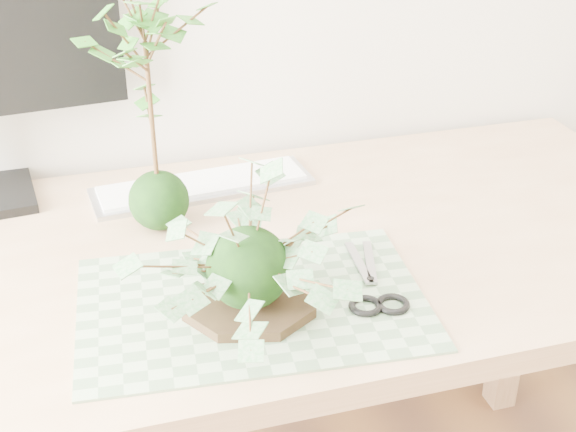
{
  "coord_description": "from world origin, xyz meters",
  "views": [
    {
      "loc": [
        -0.28,
        0.18,
        1.39
      ],
      "look_at": [
        0.0,
        1.14,
        0.84
      ],
      "focal_mm": 50.0,
      "sensor_mm": 36.0,
      "label": 1
    }
  ],
  "objects_px": {
    "desk": "(230,298)",
    "keyboard": "(202,185)",
    "ivy_kokedama": "(247,233)",
    "maple_kokedama": "(146,58)"
  },
  "relations": [
    {
      "from": "maple_kokedama",
      "to": "keyboard",
      "type": "height_order",
      "value": "maple_kokedama"
    },
    {
      "from": "desk",
      "to": "keyboard",
      "type": "distance_m",
      "value": 0.24
    },
    {
      "from": "desk",
      "to": "keyboard",
      "type": "relative_size",
      "value": 3.97
    },
    {
      "from": "keyboard",
      "to": "desk",
      "type": "bearing_deg",
      "value": -95.44
    },
    {
      "from": "ivy_kokedama",
      "to": "keyboard",
      "type": "bearing_deg",
      "value": 88.34
    },
    {
      "from": "desk",
      "to": "ivy_kokedama",
      "type": "height_order",
      "value": "ivy_kokedama"
    },
    {
      "from": "desk",
      "to": "ivy_kokedama",
      "type": "relative_size",
      "value": 3.94
    },
    {
      "from": "desk",
      "to": "ivy_kokedama",
      "type": "xyz_separation_m",
      "value": [
        -0.01,
        -0.17,
        0.22
      ]
    },
    {
      "from": "desk",
      "to": "ivy_kokedama",
      "type": "bearing_deg",
      "value": -92.84
    },
    {
      "from": "ivy_kokedama",
      "to": "maple_kokedama",
      "type": "height_order",
      "value": "maple_kokedama"
    }
  ]
}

